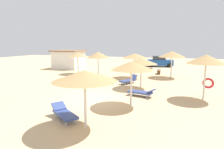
# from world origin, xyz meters

# --- Properties ---
(ground_plane) EXTENTS (80.00, 80.00, 0.00)m
(ground_plane) POSITION_xyz_m (0.00, 0.00, 0.00)
(ground_plane) COLOR #D1B284
(parasol_1) EXTENTS (2.73, 2.73, 2.54)m
(parasol_1) POSITION_xyz_m (1.18, -4.13, 2.30)
(parasol_1) COLOR silver
(parasol_1) RESTS_ON ground
(parasol_2) EXTENTS (2.64, 2.64, 2.49)m
(parasol_2) POSITION_xyz_m (2.14, 4.13, 2.24)
(parasol_2) COLOR silver
(parasol_2) RESTS_ON ground
(parasol_3) EXTENTS (2.51, 2.51, 2.63)m
(parasol_3) POSITION_xyz_m (2.37, -0.53, 2.38)
(parasol_3) COLOR silver
(parasol_3) RESTS_ON ground
(parasol_4) EXTENTS (2.86, 2.86, 2.87)m
(parasol_4) POSITION_xyz_m (4.40, 10.11, 2.54)
(parasol_4) COLOR silver
(parasol_4) RESTS_ON ground
(parasol_5) EXTENTS (2.54, 2.54, 2.80)m
(parasol_5) POSITION_xyz_m (-3.19, 7.78, 2.46)
(parasol_5) COLOR silver
(parasol_5) RESTS_ON ground
(parasol_6) EXTENTS (2.81, 2.81, 2.64)m
(parasol_6) POSITION_xyz_m (0.67, 8.65, 2.37)
(parasol_6) COLOR silver
(parasol_6) RESTS_ON ground
(parasol_7) EXTENTS (2.49, 2.49, 2.96)m
(parasol_7) POSITION_xyz_m (6.65, 2.18, 2.63)
(parasol_7) COLOR silver
(parasol_7) RESTS_ON ground
(parasol_8) EXTENTS (2.37, 2.37, 2.59)m
(parasol_8) POSITION_xyz_m (-6.46, 9.22, 2.34)
(parasol_8) COLOR silver
(parasol_8) RESTS_ON ground
(lounger_1) EXTENTS (1.93, 1.62, 0.64)m
(lounger_1) POSITION_xyz_m (-0.27, -3.59, 0.31)
(lounger_1) COLOR #33478C
(lounger_1) RESTS_ON ground
(lounger_2) EXTENTS (1.44, 1.96, 0.74)m
(lounger_2) POSITION_xyz_m (0.78, 5.58, 0.32)
(lounger_2) COLOR #33478C
(lounger_2) RESTS_ON ground
(lounger_3) EXTENTS (2.01, 1.05, 0.62)m
(lounger_3) POSITION_xyz_m (2.66, 1.62, 0.31)
(lounger_3) COLOR #33478C
(lounger_3) RESTS_ON ground
(bench_0) EXTENTS (1.53, 0.53, 0.49)m
(bench_0) POSITION_xyz_m (1.25, 13.95, 0.35)
(bench_0) COLOR brown
(bench_0) RESTS_ON ground
(bench_1) EXTENTS (0.49, 1.52, 0.49)m
(bench_1) POSITION_xyz_m (2.94, 12.22, 0.35)
(bench_1) COLOR brown
(bench_1) RESTS_ON ground
(parked_car) EXTENTS (4.21, 2.46, 1.72)m
(parked_car) POSITION_xyz_m (2.44, 19.99, 0.82)
(parked_car) COLOR #194C9E
(parked_car) RESTS_ON ground
(beach_cabana) EXTENTS (4.24, 3.89, 2.71)m
(beach_cabana) POSITION_xyz_m (-10.35, 13.52, 1.37)
(beach_cabana) COLOR white
(beach_cabana) RESTS_ON ground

